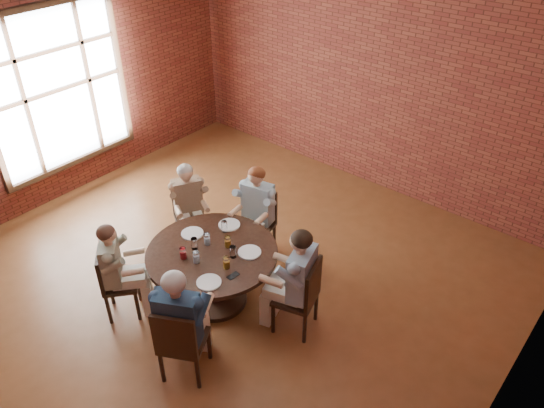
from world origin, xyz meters
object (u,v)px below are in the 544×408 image
Objects in this scene: chair_e at (180,342)px; smartphone at (233,276)px; chair_c at (189,213)px; chair_b at (259,220)px; diner_e at (182,323)px; dining_table at (213,266)px; diner_c at (190,208)px; diner_b at (256,213)px; diner_a at (296,281)px; diner_d at (118,271)px; chair_d at (113,281)px; chair_a at (303,294)px.

smartphone is at bearing -113.97° from chair_e.
chair_e is at bearing -105.61° from chair_c.
diner_e is at bearing -81.96° from chair_b.
dining_table is 1.56× the size of chair_e.
smartphone reaches higher than dining_table.
diner_c is 2.14m from chair_e.
diner_b is 9.59× the size of smartphone.
dining_table is at bearing -90.00° from diner_c.
diner_a is 1.96m from diner_d.
diner_e reaches higher than chair_d.
diner_c is at bearing -114.14° from diner_a.
diner_e reaches higher than chair_c.
diner_a is 1.46× the size of chair_b.
chair_b is at bearing -136.68° from chair_a.
diner_a reaches higher than chair_c.
diner_c is (0.06, -0.04, 0.13)m from chair_c.
chair_c is at bearing 90.00° from diner_c.
smartphone is (-0.50, -0.43, 0.09)m from diner_a.
diner_e reaches higher than dining_table.
diner_d reaches higher than dining_table.
dining_table is 10.94× the size of smartphone.
chair_b is 6.79× the size of smartphone.
diner_b is at bearing -90.00° from chair_b.
chair_c is (-2.00, 0.30, -0.19)m from diner_a.
diner_b is (-1.16, 0.69, -0.02)m from diner_a.
diner_d is at bearing -37.02° from chair_e.
chair_a is 1.34m from diner_e.
chair_d reaches higher than smartphone.
diner_e reaches higher than diner_c.
diner_b is 1.30m from smartphone.
chair_c is 1.00× the size of chair_d.
diner_a is 1.34m from chair_e.
diner_b reaches higher than dining_table.
chair_d is at bearing -116.62° from chair_b.
chair_d is 1.25m from chair_e.
diner_d is at bearing -33.57° from diner_e.
diner_a is 1.52× the size of chair_d.
dining_table is 1.07m from chair_b.
chair_c is 1.68m from smartphone.
diner_a is 1.09× the size of diner_c.
chair_c is (-0.81, -0.46, -0.02)m from chair_b.
chair_d is 0.15m from diner_d.
chair_b is at bearing -98.43° from diner_e.
dining_table is 1.00m from diner_b.
chair_c is at bearing -37.29° from chair_d.
diner_d is (0.05, 0.05, 0.13)m from chair_d.
smartphone is at bearing -109.99° from diner_d.
chair_b is 1.96m from chair_d.
diner_c is (-1.93, 0.27, -0.05)m from diner_a.
diner_a reaches higher than smartphone.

